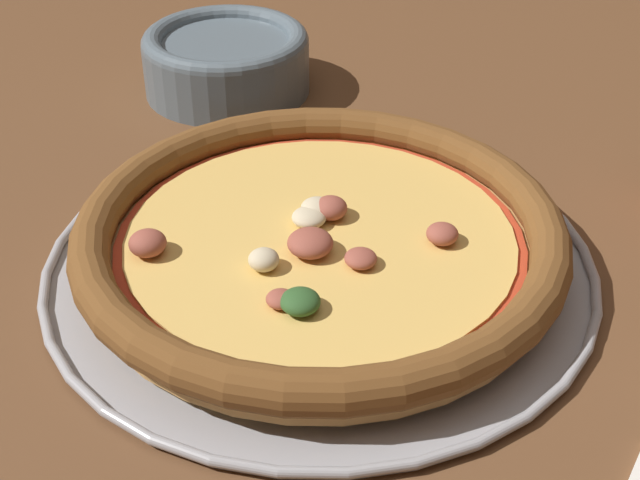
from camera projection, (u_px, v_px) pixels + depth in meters
name	position (u px, v px, depth m)	size (l,w,h in m)	color
ground_plane	(320.00, 268.00, 0.60)	(3.00, 3.00, 0.00)	brown
pizza_tray	(320.00, 263.00, 0.60)	(0.37, 0.37, 0.01)	#9E9EA3
pizza	(320.00, 237.00, 0.59)	(0.33, 0.33, 0.03)	tan
bowl_near	(226.00, 59.00, 0.81)	(0.15, 0.15, 0.06)	slate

